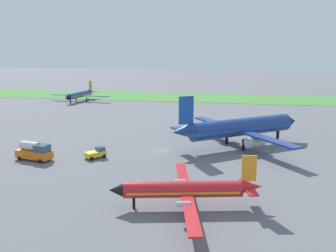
# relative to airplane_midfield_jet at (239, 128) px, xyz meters

# --- Properties ---
(ground_plane) EXTENTS (600.00, 600.00, 0.00)m
(ground_plane) POSITION_rel_airplane_midfield_jet_xyz_m (-14.77, -5.73, -3.95)
(ground_plane) COLOR slate
(grass_taxiway_strip) EXTENTS (360.00, 28.00, 0.08)m
(grass_taxiway_strip) POSITION_rel_airplane_midfield_jet_xyz_m (-14.77, 74.64, -3.91)
(grass_taxiway_strip) COLOR #478438
(grass_taxiway_strip) RESTS_ON ground_plane
(airplane_midfield_jet) EXTENTS (26.32, 25.94, 10.96)m
(airplane_midfield_jet) POSITION_rel_airplane_midfield_jet_xyz_m (0.00, 0.00, 0.00)
(airplane_midfield_jet) COLOR navy
(airplane_midfield_jet) RESTS_ON ground_plane
(airplane_taxiing_turboprop) EXTENTS (24.09, 20.66, 7.22)m
(airplane_taxiing_turboprop) POSITION_rel_airplane_midfield_jet_xyz_m (-59.29, 56.00, -1.31)
(airplane_taxiing_turboprop) COLOR navy
(airplane_taxiing_turboprop) RESTS_ON ground_plane
(airplane_foreground_turboprop) EXTENTS (18.89, 21.93, 6.65)m
(airplane_foreground_turboprop) POSITION_rel_airplane_midfield_jet_xyz_m (-6.43, -30.71, -1.52)
(airplane_foreground_turboprop) COLOR red
(airplane_foreground_turboprop) RESTS_ON ground_plane
(pushback_tug_near_gate) EXTENTS (3.71, 3.91, 1.95)m
(pushback_tug_near_gate) POSITION_rel_airplane_midfield_jet_xyz_m (-25.30, -12.83, -3.03)
(pushback_tug_near_gate) COLOR yellow
(pushback_tug_near_gate) RESTS_ON ground_plane
(fuel_truck_by_runway) EXTENTS (6.82, 3.52, 3.29)m
(fuel_truck_by_runway) POSITION_rel_airplane_midfield_jet_xyz_m (-35.61, -16.00, -2.37)
(fuel_truck_by_runway) COLOR orange
(fuel_truck_by_runway) RESTS_ON ground_plane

